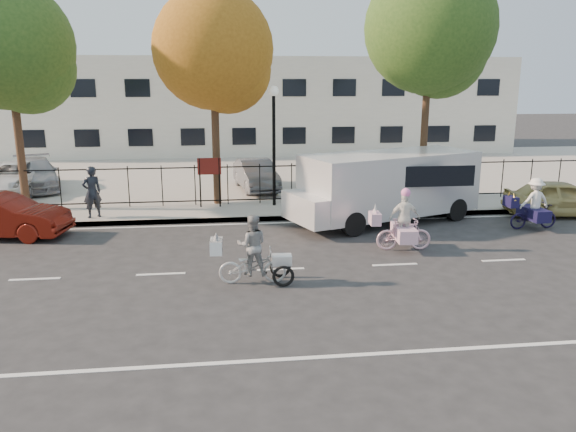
{
  "coord_description": "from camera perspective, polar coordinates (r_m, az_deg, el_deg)",
  "views": [
    {
      "loc": [
        -1.46,
        -13.47,
        4.73
      ],
      "look_at": [
        0.33,
        1.2,
        1.1
      ],
      "focal_mm": 35.0,
      "sensor_mm": 36.0,
      "label": 1
    }
  ],
  "objects": [
    {
      "name": "ground",
      "position": [
        14.35,
        -0.74,
        -5.45
      ],
      "size": [
        120.0,
        120.0,
        0.0
      ],
      "primitive_type": "plane",
      "color": "#333334"
    },
    {
      "name": "lamppost",
      "position": [
        20.43,
        -1.45,
        9.25
      ],
      "size": [
        0.36,
        0.36,
        4.33
      ],
      "color": "black",
      "rests_on": "sidewalk"
    },
    {
      "name": "lot_car_d",
      "position": [
        24.12,
        3.64,
        4.23
      ],
      "size": [
        1.94,
        3.6,
        1.16
      ],
      "primitive_type": "imported",
      "rotation": [
        0.0,
        0.0,
        0.17
      ],
      "color": "#939599",
      "rests_on": "parking_lot"
    },
    {
      "name": "building",
      "position": [
        38.54,
        -4.87,
        11.18
      ],
      "size": [
        34.0,
        10.0,
        6.0
      ],
      "primitive_type": "cube",
      "color": "silver",
      "rests_on": "ground"
    },
    {
      "name": "tree_east",
      "position": [
        22.83,
        14.51,
        17.42
      ],
      "size": [
        4.94,
        4.94,
        9.05
      ],
      "color": "#442D1D",
      "rests_on": "ground"
    },
    {
      "name": "zebra_trike",
      "position": [
        13.27,
        -3.62,
        -4.18
      ],
      "size": [
        1.94,
        0.75,
        1.66
      ],
      "rotation": [
        0.0,
        0.0,
        1.53
      ],
      "color": "silver",
      "rests_on": "ground"
    },
    {
      "name": "pedestrian",
      "position": [
        19.94,
        -19.29,
        2.31
      ],
      "size": [
        0.76,
        0.69,
        1.75
      ],
      "primitive_type": "imported",
      "rotation": [
        0.0,
        0.0,
        3.69
      ],
      "color": "black",
      "rests_on": "sidewalk"
    },
    {
      "name": "bull_bike",
      "position": [
        19.67,
        23.65,
        0.69
      ],
      "size": [
        1.78,
        1.22,
        1.66
      ],
      "rotation": [
        0.0,
        0.0,
        1.61
      ],
      "color": "black",
      "rests_on": "ground"
    },
    {
      "name": "gold_sedan",
      "position": [
        21.91,
        25.97,
        1.65
      ],
      "size": [
        3.97,
        2.01,
        1.3
      ],
      "primitive_type": "imported",
      "rotation": [
        0.0,
        0.0,
        1.44
      ],
      "color": "tan",
      "rests_on": "ground"
    },
    {
      "name": "parking_lot",
      "position": [
        28.89,
        -3.98,
        4.49
      ],
      "size": [
        60.0,
        15.6,
        0.15
      ],
      "primitive_type": "cube",
      "color": "#A8A399",
      "rests_on": "ground"
    },
    {
      "name": "street_sign",
      "position": [
        20.54,
        -7.98,
        4.38
      ],
      "size": [
        0.85,
        0.06,
        1.8
      ],
      "color": "black",
      "rests_on": "sidewalk"
    },
    {
      "name": "tree_west",
      "position": [
        21.94,
        -26.08,
        14.76
      ],
      "size": [
        4.37,
        4.37,
        8.01
      ],
      "color": "#442D1D",
      "rests_on": "ground"
    },
    {
      "name": "red_sedan",
      "position": [
        19.14,
        -27.21,
        -0.0
      ],
      "size": [
        4.24,
        2.08,
        1.34
      ],
      "primitive_type": "imported",
      "rotation": [
        0.0,
        0.0,
        1.4
      ],
      "color": "#60130B",
      "rests_on": "ground"
    },
    {
      "name": "lot_car_c",
      "position": [
        23.73,
        -3.26,
        4.19
      ],
      "size": [
        1.87,
        3.96,
        1.25
      ],
      "primitive_type": "imported",
      "rotation": [
        0.0,
        0.0,
        0.15
      ],
      "color": "#52545A",
      "rests_on": "parking_lot"
    },
    {
      "name": "white_van",
      "position": [
        19.11,
        9.94,
        3.2
      ],
      "size": [
        7.09,
        4.17,
        2.32
      ],
      "rotation": [
        0.0,
        0.0,
        0.36
      ],
      "color": "silver",
      "rests_on": "ground"
    },
    {
      "name": "iron_fence",
      "position": [
        21.07,
        -2.88,
        3.31
      ],
      "size": [
        58.0,
        0.06,
        1.5
      ],
      "primitive_type": null,
      "color": "black",
      "rests_on": "sidewalk"
    },
    {
      "name": "unicorn_bike",
      "position": [
        16.08,
        11.6,
        -1.15
      ],
      "size": [
        1.78,
        1.25,
        1.79
      ],
      "rotation": [
        0.0,
        0.0,
        1.49
      ],
      "color": "#F7BCCD",
      "rests_on": "ground"
    },
    {
      "name": "road_markings",
      "position": [
        14.35,
        -0.74,
        -5.43
      ],
      "size": [
        60.0,
        9.52,
        0.01
      ],
      "primitive_type": null,
      "color": "silver",
      "rests_on": "ground"
    },
    {
      "name": "curb",
      "position": [
        19.15,
        -2.38,
        -0.28
      ],
      "size": [
        60.0,
        0.1,
        0.15
      ],
      "primitive_type": "cube",
      "color": "#A8A399",
      "rests_on": "ground"
    },
    {
      "name": "sidewalk",
      "position": [
        20.17,
        -2.62,
        0.44
      ],
      "size": [
        60.0,
        2.2,
        0.15
      ],
      "primitive_type": "cube",
      "color": "#A8A399",
      "rests_on": "ground"
    },
    {
      "name": "lot_car_a",
      "position": [
        26.13,
        -24.34,
        3.91
      ],
      "size": [
        3.16,
        4.78,
        1.29
      ],
      "primitive_type": "imported",
      "rotation": [
        0.0,
        0.0,
        0.33
      ],
      "color": "#9A9BA1",
      "rests_on": "parking_lot"
    },
    {
      "name": "lot_car_b",
      "position": [
        25.37,
        -26.23,
        3.45
      ],
      "size": [
        2.21,
        4.67,
        1.29
      ],
      "primitive_type": "imported",
      "rotation": [
        0.0,
        0.0,
        0.02
      ],
      "color": "white",
      "rests_on": "parking_lot"
    },
    {
      "name": "tree_mid",
      "position": [
        20.95,
        -7.2,
        15.92
      ],
      "size": [
        4.32,
        4.32,
        7.92
      ],
      "color": "#442D1D",
      "rests_on": "ground"
    }
  ]
}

